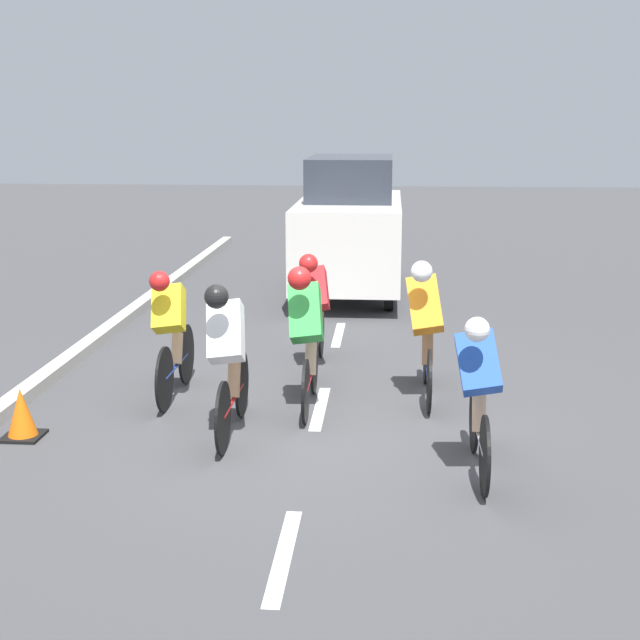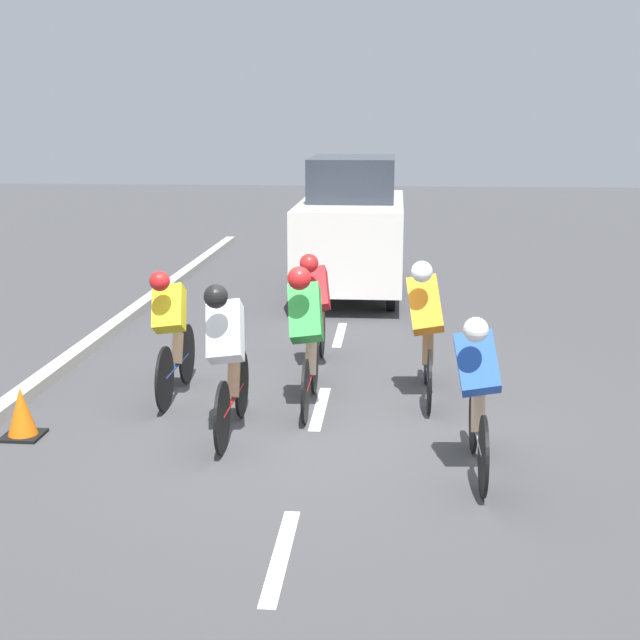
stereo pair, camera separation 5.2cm
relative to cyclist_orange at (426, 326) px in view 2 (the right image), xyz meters
name	(u,v)px [view 2 (the right image)]	position (x,y,z in m)	size (l,w,h in m)	color
ground_plane	(317,421)	(1.09, 0.81, -0.82)	(60.00, 60.00, 0.00)	#424244
lane_stripe_near	(281,555)	(1.09, 3.61, -0.81)	(0.12, 1.40, 0.01)	white
lane_stripe_mid	(320,408)	(1.09, 0.41, -0.81)	(0.12, 1.40, 0.01)	white
lane_stripe_far	(340,335)	(1.09, -2.79, -0.81)	(0.12, 1.40, 0.01)	white
curb	(24,394)	(4.29, 0.41, -0.75)	(0.20, 24.27, 0.14)	#B7B2A8
cyclist_orange	(426,326)	(0.00, 0.00, 0.00)	(0.42, 1.71, 1.55)	black
cyclist_white	(227,355)	(1.89, 1.30, -0.02)	(0.39, 1.71, 1.52)	black
cyclist_blue	(477,391)	(-0.37, 2.05, -0.07)	(0.40, 1.63, 1.44)	black
cyclist_red	(316,307)	(1.27, -1.05, -0.05)	(0.40, 1.64, 1.44)	black
cyclist_yellow	(171,331)	(2.70, 0.19, -0.07)	(0.38, 1.67, 1.44)	black
cyclist_green	(306,332)	(1.23, 0.44, 0.01)	(0.39, 1.64, 1.55)	black
support_car	(352,227)	(1.08, -5.77, 0.32)	(1.70, 4.08, 2.31)	black
traffic_cone	(22,414)	(3.84, 1.50, -0.58)	(0.36, 0.36, 0.49)	black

